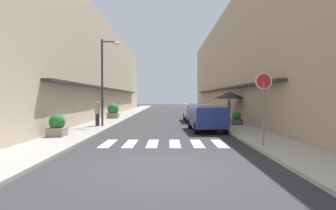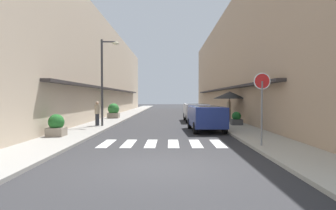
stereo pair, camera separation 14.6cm
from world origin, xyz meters
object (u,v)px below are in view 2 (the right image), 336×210
round_street_sign (262,90)px  pedestrian_walking_near (229,109)px  street_lamp (105,73)px  planter_corner (56,126)px  cafe_umbrella (230,95)px  parked_car_near (206,116)px  pedestrian_walking_far (97,113)px  parked_car_mid (196,110)px  planter_far (113,111)px  planter_midblock (236,119)px

round_street_sign → pedestrian_walking_near: (1.40, 12.97, -1.23)m
street_lamp → planter_corner: bearing=-103.4°
street_lamp → cafe_umbrella: (8.86, 3.37, -1.39)m
round_street_sign → pedestrian_walking_near: bearing=83.8°
parked_car_near → street_lamp: street_lamp is taller
cafe_umbrella → planter_corner: cafe_umbrella is taller
round_street_sign → pedestrian_walking_near: size_ratio=1.61×
pedestrian_walking_far → pedestrian_walking_near: bearing=-117.7°
planter_corner → pedestrian_walking_near: (10.40, 10.34, 0.42)m
planter_corner → pedestrian_walking_near: bearing=44.8°
parked_car_near → parked_car_mid: bearing=90.0°
pedestrian_walking_near → pedestrian_walking_far: size_ratio=1.09×
parked_car_near → planter_corner: size_ratio=3.92×
parked_car_near → pedestrian_walking_near: bearing=68.6°
parked_car_mid → cafe_umbrella: (2.49, -1.46, 1.23)m
street_lamp → parked_car_mid: bearing=37.2°
round_street_sign → cafe_umbrella: 11.09m
parked_car_near → planter_far: (-7.22, 9.14, -0.15)m
parked_car_near → street_lamp: 7.16m
planter_far → pedestrian_walking_far: 7.06m
planter_midblock → pedestrian_walking_far: 9.35m
round_street_sign → pedestrian_walking_near: round_street_sign is taller
parked_car_near → planter_midblock: bearing=48.4°
parked_car_mid → pedestrian_walking_far: (-6.91, -4.69, 0.03)m
parked_car_mid → planter_far: bearing=161.9°
cafe_umbrella → round_street_sign: bearing=-95.5°
round_street_sign → planter_midblock: 8.66m
round_street_sign → pedestrian_walking_far: bearing=136.9°
round_street_sign → planter_far: bearing=120.2°
parked_car_near → street_lamp: size_ratio=0.74×
planter_corner → pedestrian_walking_near: size_ratio=0.61×
cafe_umbrella → parked_car_near: bearing=-115.1°
round_street_sign → planter_far: (-8.66, 14.85, -1.50)m
cafe_umbrella → pedestrian_walking_near: bearing=79.8°
planter_corner → pedestrian_walking_far: pedestrian_walking_far is taller
street_lamp → planter_midblock: 9.32m
cafe_umbrella → pedestrian_walking_near: (0.35, 1.93, -1.11)m
parked_car_mid → planter_midblock: bearing=-59.3°
cafe_umbrella → planter_far: 10.53m
parked_car_near → pedestrian_walking_near: (2.84, 7.26, 0.12)m
planter_far → pedestrian_walking_near: (10.06, -1.88, 0.27)m
cafe_umbrella → planter_midblock: cafe_umbrella is taller
planter_midblock → cafe_umbrella: bearing=88.2°
planter_corner → pedestrian_walking_near: pedestrian_walking_near is taller
parked_car_mid → round_street_sign: bearing=-83.4°
planter_corner → cafe_umbrella: bearing=39.9°
round_street_sign → pedestrian_walking_far: size_ratio=1.76×
pedestrian_walking_near → pedestrian_walking_far: bearing=97.4°
planter_far → street_lamp: bearing=-83.2°
planter_midblock → round_street_sign: bearing=-96.6°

